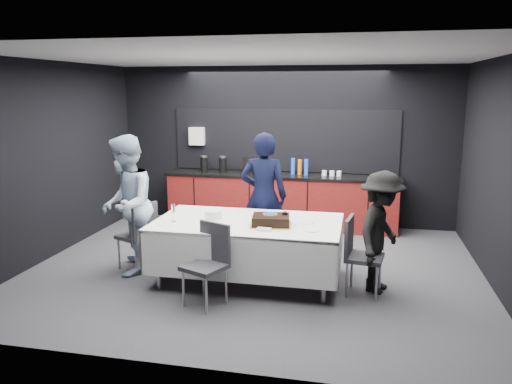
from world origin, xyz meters
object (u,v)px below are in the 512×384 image
at_px(chair_near, 209,258).
at_px(person_left, 126,205).
at_px(person_right, 381,232).
at_px(chair_right, 358,250).
at_px(party_table, 248,232).
at_px(plate_stack, 214,214).
at_px(champagne_flute, 173,209).
at_px(person_center, 264,196).
at_px(cake_assembly, 271,220).
at_px(chair_left, 140,231).

height_order(chair_near, person_left, person_left).
bearing_deg(person_right, chair_right, 136.01).
xyz_separation_m(party_table, plate_stack, (-0.46, 0.05, 0.19)).
bearing_deg(plate_stack, champagne_flute, -148.82).
bearing_deg(person_left, chair_near, 44.30).
bearing_deg(person_center, chair_near, 75.91).
bearing_deg(champagne_flute, person_left, 166.11).
bearing_deg(chair_right, person_left, 178.25).
bearing_deg(party_table, chair_right, -5.26).
bearing_deg(chair_near, person_center, 79.72).
height_order(party_table, plate_stack, plate_stack).
height_order(party_table, person_center, person_center).
xyz_separation_m(champagne_flute, person_center, (0.93, 1.11, -0.03)).
height_order(chair_right, person_center, person_center).
bearing_deg(cake_assembly, chair_left, 173.66).
bearing_deg(chair_left, person_left, -135.60).
distance_m(champagne_flute, chair_near, 0.93).
height_order(chair_near, person_right, person_right).
height_order(plate_stack, person_left, person_left).
distance_m(cake_assembly, person_center, 1.06).
xyz_separation_m(person_center, person_left, (-1.65, -0.93, 0.01)).
xyz_separation_m(cake_assembly, person_right, (1.30, 0.12, -0.11)).
relative_size(plate_stack, chair_left, 0.24).
bearing_deg(champagne_flute, chair_near, -41.14).
relative_size(cake_assembly, plate_stack, 2.40).
bearing_deg(chair_near, chair_left, 145.50).
bearing_deg(cake_assembly, plate_stack, 167.42).
height_order(champagne_flute, chair_left, champagne_flute).
relative_size(champagne_flute, person_center, 0.12).
bearing_deg(party_table, chair_near, -109.79).
distance_m(champagne_flute, chair_right, 2.30).
distance_m(plate_stack, chair_near, 0.89).
bearing_deg(person_center, plate_stack, 56.11).
relative_size(plate_stack, person_center, 0.12).
bearing_deg(cake_assembly, person_center, 105.99).
bearing_deg(person_center, chair_left, 24.24).
relative_size(party_table, person_right, 1.58).
distance_m(cake_assembly, plate_stack, 0.80).
distance_m(chair_right, person_center, 1.73).
xyz_separation_m(party_table, chair_left, (-1.50, 0.08, -0.11)).
xyz_separation_m(plate_stack, person_right, (2.08, -0.05, -0.10)).
height_order(party_table, chair_near, chair_near).
xyz_separation_m(party_table, person_left, (-1.62, -0.03, 0.27)).
relative_size(chair_right, person_right, 0.63).
bearing_deg(chair_left, cake_assembly, -6.34).
xyz_separation_m(chair_near, person_right, (1.90, 0.76, 0.20)).
relative_size(plate_stack, chair_near, 0.24).
bearing_deg(party_table, cake_assembly, -20.56).
xyz_separation_m(party_table, person_right, (1.62, 0.00, 0.09)).
bearing_deg(person_left, chair_left, 117.03).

